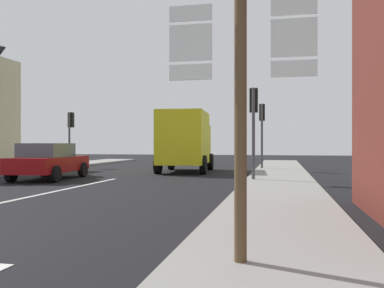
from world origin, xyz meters
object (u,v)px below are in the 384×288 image
Objects in this scene: route_sign_post at (241,103)px; traffic_light_far_right at (262,121)px; traffic_light_near_right at (254,113)px; traffic_light_far_left at (71,127)px; delivery_truck at (185,140)px; sedan_far at (49,161)px.

traffic_light_far_right is at bearing 91.71° from route_sign_post.
traffic_light_far_left is (-11.40, 7.52, -0.14)m from traffic_light_near_right.
delivery_truck is 1.45× the size of traffic_light_near_right.
sedan_far is 8.43m from traffic_light_near_right.
traffic_light_near_right is 7.22m from traffic_light_far_right.
sedan_far is 8.66m from traffic_light_far_left.
traffic_light_near_right is 13.66m from traffic_light_far_left.
route_sign_post is 11.27m from traffic_light_near_right.
traffic_light_far_left is at bearing 112.04° from sedan_far.
traffic_light_far_right reaches higher than sedan_far.
traffic_light_far_right is (11.40, -0.30, 0.19)m from traffic_light_far_left.
traffic_light_near_right reaches higher than traffic_light_far_left.
delivery_truck is 1.54× the size of traffic_light_far_left.
delivery_truck is 1.60× the size of route_sign_post.
traffic_light_near_right is 1.06× the size of traffic_light_far_left.
traffic_light_far_left is at bearing 146.58° from traffic_light_near_right.
traffic_light_far_left is (-3.19, 7.87, 1.71)m from sedan_far.
traffic_light_near_right is (-0.55, 11.23, 0.70)m from route_sign_post.
route_sign_post is at bearing -87.19° from traffic_light_near_right.
sedan_far is 0.84× the size of delivery_truck.
traffic_light_near_right is (3.79, -5.19, 0.96)m from delivery_truck.
delivery_truck is (4.43, 5.54, 0.89)m from sedan_far.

